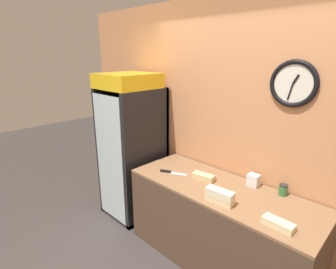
{
  "coord_description": "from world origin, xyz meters",
  "views": [
    {
      "loc": [
        1.24,
        -1.1,
        2.12
      ],
      "look_at": [
        -0.69,
        0.87,
        1.27
      ],
      "focal_mm": 28.0,
      "sensor_mm": 36.0,
      "label": 1
    }
  ],
  "objects_px": {
    "sandwich_flat_right": "(278,224)",
    "condiment_jar": "(283,190)",
    "beverage_cooler": "(135,140)",
    "napkin_dispenser": "(253,180)",
    "sandwich_flat_left": "(203,177)",
    "sandwich_stack_bottom": "(219,199)",
    "chefs_knife": "(170,172)",
    "sandwich_stack_middle": "(220,193)"
  },
  "relations": [
    {
      "from": "sandwich_stack_middle",
      "to": "sandwich_flat_right",
      "type": "distance_m",
      "value": 0.52
    },
    {
      "from": "sandwich_stack_bottom",
      "to": "sandwich_flat_right",
      "type": "bearing_deg",
      "value": 2.19
    },
    {
      "from": "sandwich_stack_middle",
      "to": "sandwich_flat_left",
      "type": "relative_size",
      "value": 1.06
    },
    {
      "from": "napkin_dispenser",
      "to": "beverage_cooler",
      "type": "bearing_deg",
      "value": -172.0
    },
    {
      "from": "sandwich_stack_middle",
      "to": "sandwich_flat_left",
      "type": "xyz_separation_m",
      "value": [
        -0.37,
        0.26,
        -0.06
      ]
    },
    {
      "from": "beverage_cooler",
      "to": "chefs_knife",
      "type": "bearing_deg",
      "value": -10.46
    },
    {
      "from": "sandwich_stack_middle",
      "to": "napkin_dispenser",
      "type": "relative_size",
      "value": 2.15
    },
    {
      "from": "sandwich_flat_left",
      "to": "sandwich_flat_right",
      "type": "height_order",
      "value": "sandwich_flat_left"
    },
    {
      "from": "sandwich_stack_middle",
      "to": "napkin_dispenser",
      "type": "xyz_separation_m",
      "value": [
        0.07,
        0.49,
        -0.03
      ]
    },
    {
      "from": "sandwich_flat_right",
      "to": "condiment_jar",
      "type": "xyz_separation_m",
      "value": [
        -0.17,
        0.5,
        0.02
      ]
    },
    {
      "from": "sandwich_flat_left",
      "to": "sandwich_flat_right",
      "type": "distance_m",
      "value": 0.91
    },
    {
      "from": "beverage_cooler",
      "to": "napkin_dispenser",
      "type": "height_order",
      "value": "beverage_cooler"
    },
    {
      "from": "sandwich_stack_middle",
      "to": "condiment_jar",
      "type": "height_order",
      "value": "sandwich_stack_middle"
    },
    {
      "from": "sandwich_stack_middle",
      "to": "chefs_knife",
      "type": "relative_size",
      "value": 0.89
    },
    {
      "from": "beverage_cooler",
      "to": "condiment_jar",
      "type": "bearing_deg",
      "value": 7.7
    },
    {
      "from": "sandwich_stack_bottom",
      "to": "sandwich_stack_middle",
      "type": "relative_size",
      "value": 1.0
    },
    {
      "from": "sandwich_stack_bottom",
      "to": "sandwich_flat_right",
      "type": "distance_m",
      "value": 0.51
    },
    {
      "from": "sandwich_stack_bottom",
      "to": "sandwich_flat_left",
      "type": "xyz_separation_m",
      "value": [
        -0.37,
        0.26,
        -0.0
      ]
    },
    {
      "from": "condiment_jar",
      "to": "sandwich_stack_middle",
      "type": "bearing_deg",
      "value": -123.67
    },
    {
      "from": "sandwich_flat_right",
      "to": "napkin_dispenser",
      "type": "relative_size",
      "value": 1.99
    },
    {
      "from": "beverage_cooler",
      "to": "sandwich_flat_left",
      "type": "xyz_separation_m",
      "value": [
        1.15,
        -0.01,
        -0.14
      ]
    },
    {
      "from": "sandwich_flat_left",
      "to": "chefs_knife",
      "type": "height_order",
      "value": "sandwich_flat_left"
    },
    {
      "from": "sandwich_flat_left",
      "to": "chefs_knife",
      "type": "distance_m",
      "value": 0.39
    },
    {
      "from": "sandwich_stack_bottom",
      "to": "sandwich_flat_right",
      "type": "relative_size",
      "value": 1.08
    },
    {
      "from": "beverage_cooler",
      "to": "napkin_dispenser",
      "type": "distance_m",
      "value": 1.6
    },
    {
      "from": "sandwich_stack_bottom",
      "to": "napkin_dispenser",
      "type": "bearing_deg",
      "value": 82.33
    },
    {
      "from": "sandwich_stack_bottom",
      "to": "napkin_dispenser",
      "type": "distance_m",
      "value": 0.5
    },
    {
      "from": "sandwich_flat_right",
      "to": "sandwich_stack_middle",
      "type": "bearing_deg",
      "value": -177.81
    },
    {
      "from": "sandwich_flat_left",
      "to": "napkin_dispenser",
      "type": "relative_size",
      "value": 2.04
    },
    {
      "from": "chefs_knife",
      "to": "napkin_dispenser",
      "type": "height_order",
      "value": "napkin_dispenser"
    },
    {
      "from": "sandwich_flat_right",
      "to": "condiment_jar",
      "type": "height_order",
      "value": "condiment_jar"
    },
    {
      "from": "sandwich_flat_left",
      "to": "napkin_dispenser",
      "type": "xyz_separation_m",
      "value": [
        0.44,
        0.24,
        0.03
      ]
    },
    {
      "from": "sandwich_stack_bottom",
      "to": "chefs_knife",
      "type": "bearing_deg",
      "value": 170.28
    },
    {
      "from": "chefs_knife",
      "to": "napkin_dispenser",
      "type": "distance_m",
      "value": 0.88
    },
    {
      "from": "condiment_jar",
      "to": "sandwich_flat_left",
      "type": "bearing_deg",
      "value": -159.64
    },
    {
      "from": "sandwich_flat_left",
      "to": "napkin_dispenser",
      "type": "distance_m",
      "value": 0.5
    },
    {
      "from": "chefs_knife",
      "to": "sandwich_flat_right",
      "type": "bearing_deg",
      "value": -4.86
    },
    {
      "from": "beverage_cooler",
      "to": "sandwich_stack_middle",
      "type": "bearing_deg",
      "value": -10.1
    },
    {
      "from": "chefs_knife",
      "to": "condiment_jar",
      "type": "height_order",
      "value": "condiment_jar"
    },
    {
      "from": "sandwich_stack_bottom",
      "to": "condiment_jar",
      "type": "bearing_deg",
      "value": 56.33
    },
    {
      "from": "sandwich_flat_left",
      "to": "condiment_jar",
      "type": "relative_size",
      "value": 2.33
    },
    {
      "from": "napkin_dispenser",
      "to": "sandwich_stack_bottom",
      "type": "bearing_deg",
      "value": -97.67
    }
  ]
}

